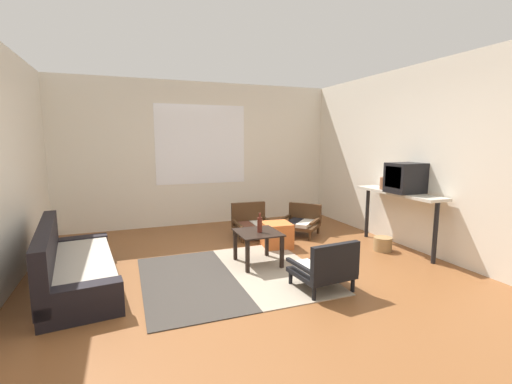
{
  "coord_description": "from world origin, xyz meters",
  "views": [
    {
      "loc": [
        -1.41,
        -3.65,
        1.63
      ],
      "look_at": [
        0.3,
        0.85,
        0.91
      ],
      "focal_mm": 24.54,
      "sensor_mm": 36.0,
      "label": 1
    }
  ],
  "objects": [
    {
      "name": "ground_plane",
      "position": [
        0.0,
        0.0,
        0.0
      ],
      "size": [
        7.8,
        7.8,
        0.0
      ],
      "primitive_type": "plane",
      "color": "brown"
    },
    {
      "name": "armchair_corner",
      "position": [
        1.43,
        1.6,
        0.24
      ],
      "size": [
        0.81,
        0.81,
        0.51
      ],
      "color": "#472D19",
      "rests_on": "ground"
    },
    {
      "name": "clay_vase",
      "position": [
        2.38,
        0.62,
        0.98
      ],
      "size": [
        0.24,
        0.24,
        0.29
      ],
      "color": "brown",
      "rests_on": "console_shelf"
    },
    {
      "name": "area_rug",
      "position": [
        -0.24,
        0.23,
        0.01
      ],
      "size": [
        2.11,
        1.98,
        0.01
      ],
      "color": "#38332D",
      "rests_on": "ground"
    },
    {
      "name": "crt_television",
      "position": [
        2.38,
        0.25,
        1.09
      ],
      "size": [
        0.48,
        0.4,
        0.43
      ],
      "color": "black",
      "rests_on": "console_shelf"
    },
    {
      "name": "glass_bottle",
      "position": [
        0.2,
        0.45,
        0.54
      ],
      "size": [
        0.06,
        0.06,
        0.25
      ],
      "color": "#5B2319",
      "rests_on": "coffee_table"
    },
    {
      "name": "couch",
      "position": [
        -1.99,
        0.54,
        0.22
      ],
      "size": [
        0.94,
        2.01,
        0.71
      ],
      "color": "black",
      "rests_on": "ground"
    },
    {
      "name": "side_wall_right",
      "position": [
        2.66,
        0.3,
        1.35
      ],
      "size": [
        0.12,
        6.6,
        2.7
      ],
      "primitive_type": "cube",
      "color": "silver",
      "rests_on": "ground"
    },
    {
      "name": "coffee_table",
      "position": [
        0.19,
        0.48,
        0.35
      ],
      "size": [
        0.54,
        0.58,
        0.44
      ],
      "color": "black",
      "rests_on": "ground"
    },
    {
      "name": "ottoman_orange",
      "position": [
        0.73,
        1.08,
        0.19
      ],
      "size": [
        0.45,
        0.45,
        0.37
      ],
      "primitive_type": "cube",
      "rotation": [
        0.0,
        0.0,
        -0.09
      ],
      "color": "#D1662D",
      "rests_on": "ground"
    },
    {
      "name": "armchair_by_window",
      "position": [
        0.58,
        1.79,
        0.23
      ],
      "size": [
        0.63,
        0.62,
        0.55
      ],
      "color": "#472D19",
      "rests_on": "ground"
    },
    {
      "name": "console_shelf",
      "position": [
        2.38,
        0.37,
        0.76
      ],
      "size": [
        0.37,
        1.5,
        0.87
      ],
      "color": "beige",
      "rests_on": "ground"
    },
    {
      "name": "wicker_basket",
      "position": [
        2.12,
        0.36,
        0.1
      ],
      "size": [
        0.26,
        0.26,
        0.2
      ],
      "primitive_type": "cylinder",
      "color": "#9E7A4C",
      "rests_on": "ground"
    },
    {
      "name": "armchair_striped_foreground",
      "position": [
        0.58,
        -0.54,
        0.26
      ],
      "size": [
        0.63,
        0.59,
        0.57
      ],
      "color": "black",
      "rests_on": "ground"
    },
    {
      "name": "far_wall_with_window",
      "position": [
        0.0,
        3.06,
        1.35
      ],
      "size": [
        5.6,
        0.13,
        2.7
      ],
      "color": "silver",
      "rests_on": "ground"
    }
  ]
}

